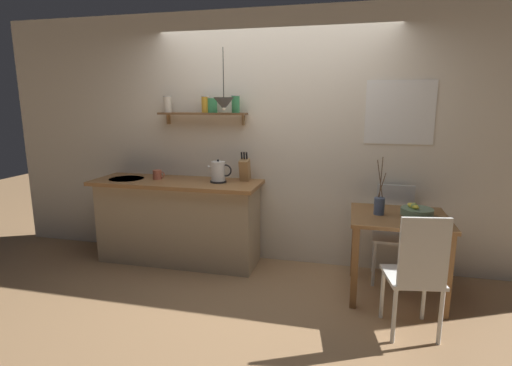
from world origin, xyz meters
name	(u,v)px	position (x,y,z in m)	size (l,w,h in m)	color
ground_plane	(260,282)	(0.00, 0.00, 0.00)	(14.00, 14.00, 0.00)	#A87F56
back_wall	(292,140)	(0.20, 0.65, 1.35)	(6.80, 0.11, 2.70)	silver
kitchen_counter	(179,221)	(-1.00, 0.32, 0.47)	(1.83, 0.63, 0.92)	tan
wall_shelf	(204,108)	(-0.73, 0.49, 1.69)	(0.97, 0.20, 0.31)	brown
dining_table	(398,230)	(1.27, 0.04, 0.63)	(0.84, 0.76, 0.76)	brown
dining_chair_near	(417,271)	(1.34, -0.63, 0.53)	(0.46, 0.47, 0.98)	white
dining_chair_far	(394,228)	(1.27, 0.42, 0.52)	(0.43, 0.43, 0.94)	silver
fruit_bowl	(416,211)	(1.41, 0.05, 0.81)	(0.28, 0.28, 0.12)	slate
twig_vase	(379,205)	(1.09, 0.04, 0.85)	(0.09, 0.09, 0.52)	#475675
electric_kettle	(219,172)	(-0.53, 0.33, 1.03)	(0.26, 0.17, 0.25)	black
knife_block	(245,169)	(-0.28, 0.46, 1.05)	(0.10, 0.16, 0.32)	tan
coffee_mug_by_sink	(158,175)	(-1.24, 0.33, 0.97)	(0.14, 0.09, 0.10)	#C6664C
pendant_lamp	(224,104)	(-0.44, 0.29, 1.74)	(0.21, 0.21, 0.61)	black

